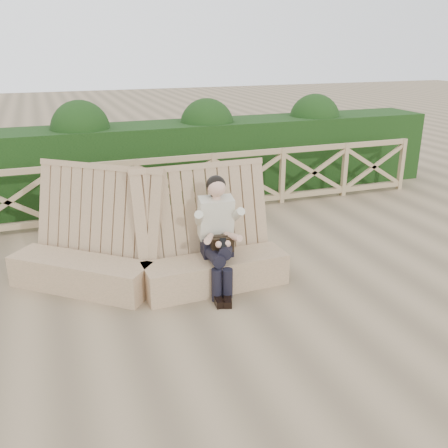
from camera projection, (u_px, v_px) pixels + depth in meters
name	position (u px, v px, depth m)	size (l,w,h in m)	color
ground	(251.00, 300.00, 6.21)	(60.00, 60.00, 0.00)	brown
bench	(149.00, 258.00, 6.47)	(3.47, 1.82, 1.55)	#816849
woman	(218.00, 232.00, 6.32)	(0.48, 0.95, 1.47)	black
guardrail	(176.00, 186.00, 9.11)	(10.10, 0.09, 1.10)	#917B54
hedge	(161.00, 161.00, 10.10)	(12.00, 1.20, 1.50)	black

